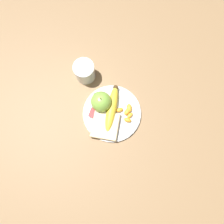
{
  "coord_description": "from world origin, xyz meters",
  "views": [
    {
      "loc": [
        -0.17,
        -0.06,
        0.86
      ],
      "look_at": [
        0.0,
        0.0,
        0.03
      ],
      "focal_mm": 35.0,
      "sensor_mm": 36.0,
      "label": 1
    }
  ],
  "objects_px": {
    "fork": "(115,114)",
    "banana": "(112,108)",
    "juice_glass": "(85,72)",
    "bread_slice": "(105,125)",
    "plate": "(112,113)",
    "apple": "(101,102)",
    "jam_packet": "(94,114)"
  },
  "relations": [
    {
      "from": "banana",
      "to": "jam_packet",
      "type": "relative_size",
      "value": 4.99
    },
    {
      "from": "fork",
      "to": "jam_packet",
      "type": "xyz_separation_m",
      "value": [
        -0.03,
        0.08,
        0.01
      ]
    },
    {
      "from": "jam_packet",
      "to": "bread_slice",
      "type": "bearing_deg",
      "value": -115.68
    },
    {
      "from": "bread_slice",
      "to": "jam_packet",
      "type": "distance_m",
      "value": 0.07
    },
    {
      "from": "apple",
      "to": "bread_slice",
      "type": "xyz_separation_m",
      "value": [
        -0.08,
        -0.04,
        -0.03
      ]
    },
    {
      "from": "plate",
      "to": "apple",
      "type": "xyz_separation_m",
      "value": [
        0.02,
        0.05,
        0.04
      ]
    },
    {
      "from": "bread_slice",
      "to": "fork",
      "type": "xyz_separation_m",
      "value": [
        0.06,
        -0.02,
        -0.01
      ]
    },
    {
      "from": "juice_glass",
      "to": "bread_slice",
      "type": "distance_m",
      "value": 0.23
    },
    {
      "from": "plate",
      "to": "banana",
      "type": "xyz_separation_m",
      "value": [
        0.02,
        0.01,
        0.02
      ]
    },
    {
      "from": "juice_glass",
      "to": "bread_slice",
      "type": "bearing_deg",
      "value": -138.49
    },
    {
      "from": "juice_glass",
      "to": "apple",
      "type": "height_order",
      "value": "apple"
    },
    {
      "from": "apple",
      "to": "juice_glass",
      "type": "bearing_deg",
      "value": 48.44
    },
    {
      "from": "plate",
      "to": "bread_slice",
      "type": "distance_m",
      "value": 0.06
    },
    {
      "from": "banana",
      "to": "jam_packet",
      "type": "xyz_separation_m",
      "value": [
        -0.04,
        0.06,
        -0.01
      ]
    },
    {
      "from": "juice_glass",
      "to": "jam_packet",
      "type": "distance_m",
      "value": 0.17
    },
    {
      "from": "plate",
      "to": "apple",
      "type": "bearing_deg",
      "value": 69.52
    },
    {
      "from": "plate",
      "to": "juice_glass",
      "type": "bearing_deg",
      "value": 54.21
    },
    {
      "from": "banana",
      "to": "bread_slice",
      "type": "distance_m",
      "value": 0.07
    },
    {
      "from": "plate",
      "to": "banana",
      "type": "relative_size",
      "value": 1.21
    },
    {
      "from": "juice_glass",
      "to": "apple",
      "type": "distance_m",
      "value": 0.14
    },
    {
      "from": "bread_slice",
      "to": "apple",
      "type": "bearing_deg",
      "value": 30.18
    },
    {
      "from": "apple",
      "to": "fork",
      "type": "distance_m",
      "value": 0.08
    },
    {
      "from": "fork",
      "to": "banana",
      "type": "bearing_deg",
      "value": -109.15
    },
    {
      "from": "juice_glass",
      "to": "plate",
      "type": "bearing_deg",
      "value": -125.79
    },
    {
      "from": "bread_slice",
      "to": "banana",
      "type": "bearing_deg",
      "value": -0.3
    },
    {
      "from": "plate",
      "to": "juice_glass",
      "type": "distance_m",
      "value": 0.2
    },
    {
      "from": "bread_slice",
      "to": "jam_packet",
      "type": "relative_size",
      "value": 3.26
    },
    {
      "from": "plate",
      "to": "juice_glass",
      "type": "relative_size",
      "value": 2.71
    },
    {
      "from": "juice_glass",
      "to": "fork",
      "type": "distance_m",
      "value": 0.21
    },
    {
      "from": "plate",
      "to": "jam_packet",
      "type": "distance_m",
      "value": 0.07
    },
    {
      "from": "apple",
      "to": "banana",
      "type": "distance_m",
      "value": 0.05
    },
    {
      "from": "plate",
      "to": "bread_slice",
      "type": "relative_size",
      "value": 1.86
    }
  ]
}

